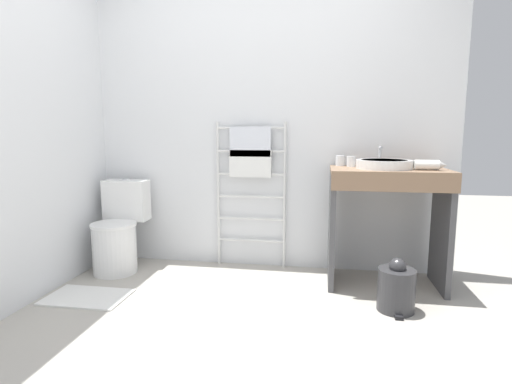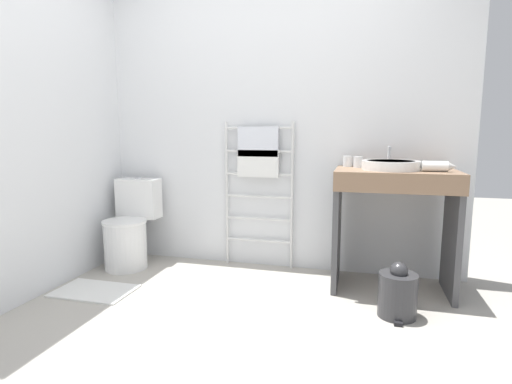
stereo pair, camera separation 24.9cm
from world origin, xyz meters
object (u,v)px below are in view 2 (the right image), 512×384
towel_radiator (258,165)px  cup_near_edge (358,162)px  hair_dryer (436,166)px  toilet (130,230)px  cup_near_wall (348,161)px  sink_basin (391,165)px  trash_bin (398,293)px

towel_radiator → cup_near_edge: 0.83m
cup_near_edge → hair_dryer: (0.51, -0.19, -0.00)m
toilet → cup_near_wall: cup_near_wall is taller
towel_radiator → cup_near_edge: towel_radiator is taller
sink_basin → cup_near_edge: size_ratio=4.89×
sink_basin → hair_dryer: 0.29m
trash_bin → toilet: bearing=168.7°
towel_radiator → cup_near_wall: size_ratio=15.18×
sink_basin → cup_near_edge: bearing=148.2°
sink_basin → cup_near_wall: (-0.30, 0.21, 0.01)m
trash_bin → towel_radiator: bearing=146.9°
cup_near_wall → cup_near_edge: (0.08, -0.07, -0.00)m
sink_basin → hair_dryer: (0.29, -0.05, 0.00)m
cup_near_edge → towel_radiator: bearing=170.3°
towel_radiator → sink_basin: size_ratio=3.12×
hair_dryer → trash_bin: (-0.24, -0.38, -0.78)m
cup_near_wall → sink_basin: bearing=-34.3°
toilet → trash_bin: bearing=-11.3°
toilet → towel_radiator: (1.08, 0.28, 0.57)m
hair_dryer → cup_near_wall: bearing=156.6°
sink_basin → hair_dryer: bearing=-9.8°
towel_radiator → cup_near_wall: 0.74m
cup_near_wall → cup_near_edge: size_ratio=1.01×
towel_radiator → hair_dryer: towel_radiator is taller
cup_near_edge → trash_bin: size_ratio=0.23×
toilet → trash_bin: 2.22m
toilet → towel_radiator: size_ratio=0.61×
trash_bin → cup_near_edge: bearing=115.7°
toilet → towel_radiator: 1.25m
sink_basin → trash_bin: size_ratio=1.12×
cup_near_wall → toilet: bearing=-173.6°
cup_near_edge → hair_dryer: size_ratio=0.37×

